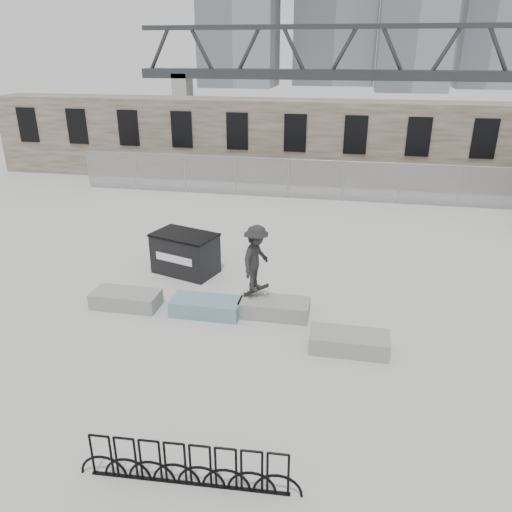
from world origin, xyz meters
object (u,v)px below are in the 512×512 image
(dumpster, at_px, (185,253))
(skateboarder, at_px, (256,258))
(planter_center_left, at_px, (206,306))
(planter_center_right, at_px, (274,307))
(planter_far_left, at_px, (126,299))
(bike_rack, at_px, (188,465))
(planter_offset, at_px, (349,341))

(dumpster, height_order, skateboarder, skateboarder)
(planter_center_left, xyz_separation_m, planter_center_right, (1.94, 0.30, 0.00))
(planter_far_left, distance_m, planter_center_right, 4.43)
(planter_center_right, distance_m, bike_rack, 6.29)
(planter_center_left, height_order, skateboarder, skateboarder)
(planter_center_right, xyz_separation_m, planter_offset, (2.16, -1.41, 0.00))
(bike_rack, bearing_deg, dumpster, 108.67)
(planter_center_left, bearing_deg, planter_center_right, 8.65)
(planter_offset, xyz_separation_m, bike_rack, (-2.68, -4.85, 0.18))
(dumpster, distance_m, bike_rack, 9.14)
(dumpster, bearing_deg, bike_rack, -53.70)
(planter_center_right, height_order, bike_rack, bike_rack)
(dumpster, bearing_deg, planter_center_left, -43.10)
(planter_center_right, relative_size, skateboarder, 0.93)
(planter_center_left, xyz_separation_m, dumpster, (-1.51, 2.69, 0.45))
(skateboarder, bearing_deg, planter_center_right, -94.55)
(planter_far_left, bearing_deg, dumpster, 70.30)
(planter_center_right, relative_size, planter_offset, 1.00)
(planter_far_left, distance_m, planter_center_left, 2.47)
(planter_center_left, distance_m, planter_offset, 4.25)
(planter_far_left, bearing_deg, planter_center_left, 0.42)
(planter_offset, bearing_deg, planter_center_left, 164.74)
(planter_center_left, height_order, planter_center_right, same)
(planter_far_left, height_order, bike_rack, bike_rack)
(planter_center_right, bearing_deg, planter_far_left, -175.94)
(planter_center_right, relative_size, bike_rack, 0.50)
(skateboarder, bearing_deg, dumpster, 68.15)
(bike_rack, bearing_deg, planter_center_right, 85.23)
(planter_offset, relative_size, bike_rack, 0.50)
(planter_center_left, bearing_deg, planter_far_left, -179.58)
(planter_far_left, relative_size, bike_rack, 0.50)
(planter_far_left, height_order, skateboarder, skateboarder)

